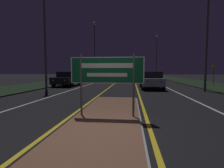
% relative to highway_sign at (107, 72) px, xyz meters
% --- Properties ---
extents(ground_plane, '(160.00, 160.00, 0.00)m').
position_rel_highway_sign_xyz_m(ground_plane, '(0.00, -1.55, -1.54)').
color(ground_plane, black).
extents(median_island, '(2.25, 8.42, 0.10)m').
position_rel_highway_sign_xyz_m(median_island, '(0.00, 0.00, -1.50)').
color(median_island, '#999993').
rests_on(median_island, ground_plane).
extents(verge_left, '(5.00, 100.00, 0.08)m').
position_rel_highway_sign_xyz_m(verge_left, '(-9.50, 18.45, -1.50)').
color(verge_left, black).
rests_on(verge_left, ground_plane).
extents(verge_right, '(5.00, 100.00, 0.08)m').
position_rel_highway_sign_xyz_m(verge_right, '(9.50, 18.45, -1.50)').
color(verge_right, black).
rests_on(verge_right, ground_plane).
extents(centre_line_yellow_left, '(0.12, 70.00, 0.01)m').
position_rel_highway_sign_xyz_m(centre_line_yellow_left, '(-1.32, 23.45, -1.54)').
color(centre_line_yellow_left, gold).
rests_on(centre_line_yellow_left, ground_plane).
extents(centre_line_yellow_right, '(0.12, 70.00, 0.01)m').
position_rel_highway_sign_xyz_m(centre_line_yellow_right, '(1.32, 23.45, -1.54)').
color(centre_line_yellow_right, gold).
rests_on(centre_line_yellow_right, ground_plane).
extents(lane_line_white_left, '(0.12, 70.00, 0.01)m').
position_rel_highway_sign_xyz_m(lane_line_white_left, '(-4.20, 23.45, -1.54)').
color(lane_line_white_left, silver).
rests_on(lane_line_white_left, ground_plane).
extents(lane_line_white_right, '(0.12, 70.00, 0.01)m').
position_rel_highway_sign_xyz_m(lane_line_white_right, '(4.20, 23.45, -1.54)').
color(lane_line_white_right, silver).
rests_on(lane_line_white_right, ground_plane).
extents(edge_line_white_left, '(0.10, 70.00, 0.01)m').
position_rel_highway_sign_xyz_m(edge_line_white_left, '(-7.20, 23.45, -1.54)').
color(edge_line_white_left, silver).
rests_on(edge_line_white_left, ground_plane).
extents(edge_line_white_right, '(0.10, 70.00, 0.01)m').
position_rel_highway_sign_xyz_m(edge_line_white_right, '(7.20, 23.45, -1.54)').
color(edge_line_white_right, silver).
rests_on(edge_line_white_right, ground_plane).
extents(highway_sign, '(2.43, 0.07, 2.05)m').
position_rel_highway_sign_xyz_m(highway_sign, '(0.00, 0.00, 0.00)').
color(highway_sign, '#56565B').
rests_on(highway_sign, median_island).
extents(streetlight_left_near, '(0.47, 0.47, 8.70)m').
position_rel_highway_sign_xyz_m(streetlight_left_near, '(-6.25, 8.10, 3.81)').
color(streetlight_left_near, '#56565B').
rests_on(streetlight_left_near, ground_plane).
extents(streetlight_left_far, '(0.63, 0.63, 11.03)m').
position_rel_highway_sign_xyz_m(streetlight_left_far, '(-6.36, 27.95, 6.00)').
color(streetlight_left_far, '#56565B').
rests_on(streetlight_left_far, ground_plane).
extents(streetlight_right_far, '(0.53, 0.53, 9.55)m').
position_rel_highway_sign_xyz_m(streetlight_right_far, '(6.37, 34.72, 4.59)').
color(streetlight_right_far, '#56565B').
rests_on(streetlight_right_far, ground_plane).
extents(car_receding_0, '(1.91, 4.17, 1.53)m').
position_rel_highway_sign_xyz_m(car_receding_0, '(2.58, 10.12, -0.74)').
color(car_receding_0, '#B7B7BC').
rests_on(car_receding_0, ground_plane).
extents(car_receding_1, '(1.93, 4.75, 1.35)m').
position_rel_highway_sign_xyz_m(car_receding_1, '(2.73, 18.45, -0.81)').
color(car_receding_1, black).
rests_on(car_receding_1, ground_plane).
extents(car_approaching_0, '(2.03, 4.34, 1.52)m').
position_rel_highway_sign_xyz_m(car_approaching_0, '(-5.97, 12.20, -0.76)').
color(car_approaching_0, black).
rests_on(car_approaching_0, ground_plane).
extents(warning_sign, '(0.60, 0.06, 2.16)m').
position_rel_highway_sign_xyz_m(warning_sign, '(9.59, 14.19, -0.16)').
color(warning_sign, '#56565B').
rests_on(warning_sign, verge_right).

